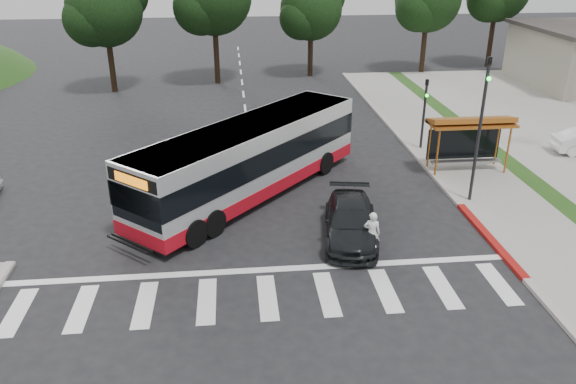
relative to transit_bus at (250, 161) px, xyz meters
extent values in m
plane|color=black|center=(0.19, -3.29, -1.70)|extent=(140.00, 140.00, 0.00)
cube|color=gray|center=(11.19, 4.71, -1.64)|extent=(4.00, 40.00, 0.12)
cube|color=#9E9991|center=(9.19, 4.71, -1.62)|extent=(0.30, 40.00, 0.15)
cube|color=maroon|center=(9.19, -5.29, -1.62)|extent=(0.32, 6.00, 0.15)
cube|color=silver|center=(0.19, -8.29, -1.69)|extent=(18.00, 2.60, 0.01)
cylinder|color=#A6591B|center=(9.19, 1.11, -0.43)|extent=(0.10, 0.10, 2.30)
cylinder|color=#A6591B|center=(12.79, 1.11, -0.43)|extent=(0.10, 0.10, 2.30)
cylinder|color=#A6591B|center=(9.19, 2.31, -0.43)|extent=(0.10, 0.10, 2.30)
cylinder|color=#A6591B|center=(12.79, 2.31, -0.43)|extent=(0.10, 0.10, 2.30)
cube|color=#A6591B|center=(10.99, 1.71, 0.87)|extent=(4.20, 1.60, 0.12)
cube|color=#A6591B|center=(10.99, 1.76, 1.02)|extent=(4.20, 1.32, 0.51)
cube|color=black|center=(10.99, 2.31, -0.38)|extent=(3.80, 0.06, 1.60)
cube|color=gray|center=(10.99, 1.71, -1.13)|extent=(3.60, 0.40, 0.08)
cylinder|color=black|center=(9.79, -1.79, 1.55)|extent=(0.14, 0.14, 6.50)
imported|color=black|center=(9.79, -1.79, 4.30)|extent=(0.16, 0.20, 1.00)
sphere|color=#19E533|center=(9.79, -1.97, 3.95)|extent=(0.18, 0.18, 0.18)
cylinder|color=black|center=(9.79, 5.21, 0.30)|extent=(0.14, 0.14, 4.00)
imported|color=black|center=(9.79, 5.21, 1.80)|extent=(0.16, 0.20, 1.00)
sphere|color=#19E533|center=(9.79, 5.03, 1.45)|extent=(0.18, 0.18, 0.18)
cylinder|color=black|center=(16.19, 24.71, 0.60)|extent=(0.44, 0.44, 4.40)
sphere|color=black|center=(15.21, 24.01, 3.90)|extent=(3.92, 3.92, 3.92)
cylinder|color=black|center=(23.19, 26.71, 0.72)|extent=(0.44, 0.44, 4.84)
cylinder|color=black|center=(-1.81, 22.71, 0.72)|extent=(0.44, 0.44, 4.84)
sphere|color=black|center=(-2.86, 21.96, 4.35)|extent=(4.20, 4.20, 4.20)
cylinder|color=black|center=(6.19, 24.71, 0.28)|extent=(0.44, 0.44, 3.96)
sphere|color=black|center=(6.19, 24.71, 3.88)|extent=(5.20, 5.20, 5.20)
sphere|color=black|center=(5.28, 24.06, 3.25)|extent=(3.64, 3.64, 3.64)
cylinder|color=black|center=(-9.81, 20.71, 0.50)|extent=(0.44, 0.44, 4.40)
sphere|color=black|center=(-9.81, 20.71, 4.50)|extent=(5.60, 5.60, 5.60)
sphere|color=black|center=(-10.79, 20.01, 3.80)|extent=(3.92, 3.92, 3.92)
imported|color=white|center=(4.28, -5.79, -0.84)|extent=(0.70, 0.54, 1.71)
imported|color=black|center=(3.74, -4.55, -0.98)|extent=(2.81, 5.20, 1.43)
camera|label=1|loc=(-0.71, -23.82, 9.13)|focal=35.00mm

